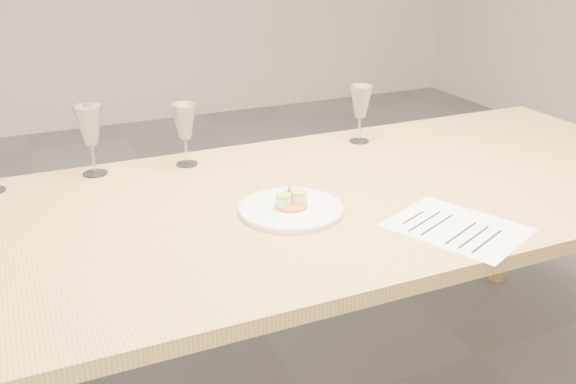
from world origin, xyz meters
name	(u,v)px	position (x,y,z in m)	size (l,w,h in m)	color
dining_table	(317,217)	(0.00, 0.00, 0.68)	(2.40, 1.00, 0.75)	tan
dinner_plate	(291,208)	(-0.12, -0.08, 0.76)	(0.27, 0.27, 0.07)	white
recipe_sheet	(457,228)	(0.22, -0.33, 0.75)	(0.36, 0.39, 0.00)	white
wine_glass_1	(90,127)	(-0.54, 0.42, 0.90)	(0.09, 0.09, 0.21)	white
wine_glass_2	(184,123)	(-0.27, 0.39, 0.89)	(0.08, 0.08, 0.20)	white
wine_glass_3	(361,103)	(0.35, 0.37, 0.89)	(0.08, 0.08, 0.20)	white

